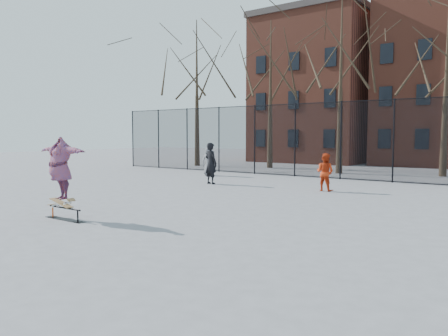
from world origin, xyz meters
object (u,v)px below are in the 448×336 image
Objects in this scene: skateboard at (61,205)px; skate_rail at (65,215)px; bystander_black at (211,163)px; skater at (60,172)px; bystander_grey at (209,161)px; bystander_red at (325,172)px.

skate_rail is at bearing -0.00° from skateboard.
skate_rail is 9.36m from bystander_black.
skater is at bearing 180.00° from skate_rail.
bystander_grey is at bearing 111.16° from skate_rail.
bystander_red is (3.21, 9.83, 0.64)m from skate_rail.
skater is 1.27× the size of bystander_grey.
bystander_black is at bearing 12.98° from bystander_red.
bystander_black is at bearing 108.97° from bystander_grey.
bystander_grey is at bearing -12.47° from bystander_red.
bystander_grey reaches higher than skate_rail.
bystander_black is (-1.95, 9.08, -0.33)m from skater.
bystander_grey is at bearing -39.89° from bystander_black.
bystander_black is 5.37m from bystander_red.
skater is at bearing 90.08° from bystander_grey.
skateboard is at bearing 0.00° from skater.
skater reaches higher than skate_rail.
bystander_grey reaches higher than skateboard.
bystander_grey reaches higher than bystander_red.
skate_rail is at bearing 3.99° from skater.
skateboard is (-0.15, 0.00, 0.26)m from skate_rail.
skater is (-0.15, 0.00, 1.16)m from skate_rail.
bystander_black reaches higher than skateboard.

